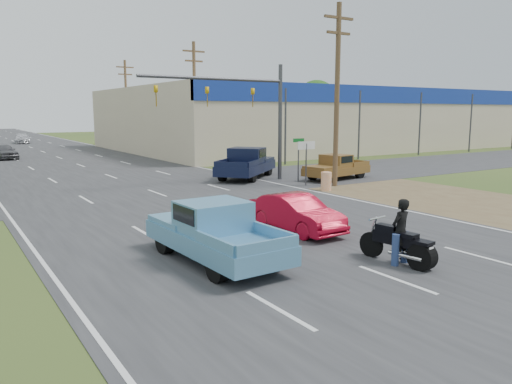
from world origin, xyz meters
TOP-DOWN VIEW (x-y plane):
  - ground at (0.00, 0.00)m, footprint 200.00×200.00m
  - main_road at (0.00, 40.00)m, footprint 15.00×180.00m
  - cross_road at (0.00, 18.00)m, footprint 120.00×10.00m
  - dirt_verge at (11.00, 10.00)m, footprint 8.00×18.00m
  - big_box_store at (32.00, 39.93)m, footprint 50.00×28.10m
  - utility_pole_1 at (9.50, 13.00)m, footprint 2.00×0.28m
  - utility_pole_2 at (9.50, 31.00)m, footprint 2.00×0.28m
  - utility_pole_3 at (9.50, 49.00)m, footprint 2.00×0.28m
  - tree_3 at (55.00, 70.00)m, footprint 8.40×8.40m
  - tree_5 at (30.00, 95.00)m, footprint 7.98×7.98m
  - barrel_0 at (8.00, 12.00)m, footprint 0.56×0.56m
  - barrel_1 at (8.40, 20.50)m, footprint 0.56×0.56m
  - lane_sign at (8.20, 14.00)m, footprint 1.20×0.08m
  - street_name_sign at (8.80, 15.50)m, footprint 0.80×0.08m
  - signal_mast at (5.82, 17.00)m, footprint 9.12×0.40m
  - red_convertible at (1.01, 5.46)m, footprint 1.54×3.99m
  - motorcycle at (1.10, 0.79)m, footprint 0.80×2.39m
  - rider at (1.09, 0.86)m, footprint 0.69×0.50m
  - blue_pickup at (-3.07, 3.97)m, footprint 2.17×5.22m
  - navy_pickup at (7.11, 18.62)m, footprint 5.90×5.47m
  - brown_pickup at (11.39, 15.07)m, footprint 4.95×2.65m
  - distant_car_grey at (-4.39, 41.00)m, footprint 2.23×4.21m
  - distant_car_silver at (0.33, 64.80)m, footprint 2.44×4.65m

SIDE VIEW (x-z plane):
  - ground at x=0.00m, z-range 0.00..0.00m
  - dirt_verge at x=11.00m, z-range 0.00..0.01m
  - cross_road at x=0.00m, z-range 0.00..0.02m
  - main_road at x=0.00m, z-range 0.00..0.02m
  - barrel_0 at x=8.00m, z-range 0.00..1.00m
  - barrel_1 at x=8.40m, z-range 0.00..1.00m
  - motorcycle at x=1.10m, z-range -0.07..1.14m
  - distant_car_silver at x=0.33m, z-range 0.00..1.29m
  - red_convertible at x=1.01m, z-range 0.00..1.30m
  - distant_car_grey at x=-4.39m, z-range 0.00..1.37m
  - brown_pickup at x=11.39m, z-range 0.01..1.56m
  - blue_pickup at x=-3.07m, z-range 0.01..1.72m
  - rider at x=1.09m, z-range 0.00..1.74m
  - navy_pickup at x=7.11m, z-range 0.01..1.94m
  - street_name_sign at x=8.80m, z-range 0.30..2.91m
  - lane_sign at x=8.20m, z-range 0.64..3.16m
  - big_box_store at x=32.00m, z-range 0.01..6.61m
  - signal_mast at x=5.82m, z-range 1.30..8.30m
  - utility_pole_1 at x=9.50m, z-range 0.32..10.32m
  - utility_pole_2 at x=9.50m, z-range 0.32..10.32m
  - utility_pole_3 at x=9.50m, z-range 0.32..10.32m
  - tree_5 at x=30.00m, z-range 0.94..10.82m
  - tree_3 at x=55.00m, z-range 0.99..11.39m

